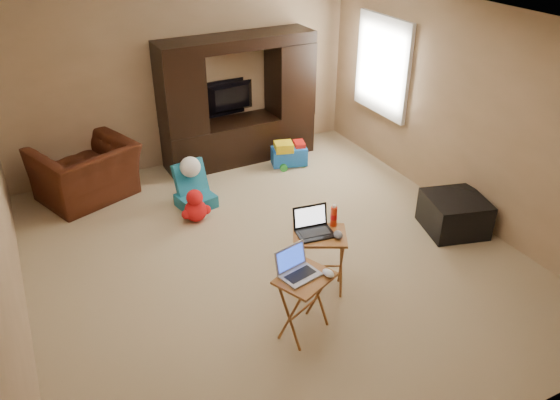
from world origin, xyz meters
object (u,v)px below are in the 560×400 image
tray_table_left (304,305)px  mouse_left (328,273)px  ottoman (454,214)px  tray_table_right (318,262)px  push_toy (289,153)px  plush_toy (195,205)px  entertainment_center (238,100)px  laptop_right (315,224)px  mouse_right (338,235)px  child_rocker (195,187)px  laptop_left (300,265)px  water_bottle (334,216)px  recliner (86,172)px  television (232,98)px

tray_table_left → mouse_left: size_ratio=4.92×
ottoman → tray_table_right: tray_table_right is taller
push_toy → plush_toy: bearing=-138.2°
entertainment_center → laptop_right: size_ratio=6.44×
mouse_right → child_rocker: bearing=106.7°
push_toy → laptop_left: bearing=-100.5°
laptop_left → water_bottle: size_ratio=1.60×
entertainment_center → tray_table_left: entertainment_center is taller
ottoman → water_bottle: water_bottle is taller
child_rocker → tray_table_right: bearing=-87.7°
plush_toy → ottoman: same height
plush_toy → ottoman: 3.07m
plush_toy → push_toy: plush_toy is taller
entertainment_center → push_toy: size_ratio=4.34×
recliner → child_rocker: 1.43m
ottoman → mouse_right: bearing=-168.8°
entertainment_center → television: bearing=88.9°
plush_toy → mouse_left: (0.43, -2.35, 0.44)m
television → laptop_left: bearing=70.9°
child_rocker → laptop_left: laptop_left is taller
entertainment_center → ottoman: 3.36m
laptop_right → mouse_right: 0.24m
tray_table_right → laptop_left: bearing=-108.3°
tray_table_right → push_toy: bearing=95.5°
entertainment_center → mouse_right: entertainment_center is taller
push_toy → tray_table_right: bearing=-96.3°
child_rocker → laptop_left: bearing=-100.0°
push_toy → ottoman: bearing=-53.3°
entertainment_center → recliner: (-2.22, -0.22, -0.54)m
water_bottle → tray_table_right: bearing=-158.2°
entertainment_center → recliner: size_ratio=1.95×
tray_table_right → laptop_left: laptop_left is taller
push_toy → tray_table_right: 2.86m
recliner → child_rocker: size_ratio=2.02×
child_rocker → plush_toy: bearing=-121.3°
tray_table_left → entertainment_center: bearing=51.8°
tray_table_left → laptop_right: size_ratio=1.80×
tray_table_left → laptop_left: 0.43m
entertainment_center → recliner: entertainment_center is taller
laptop_left → water_bottle: (0.65, 0.52, 0.02)m
laptop_left → water_bottle: 0.83m
entertainment_center → mouse_left: size_ratio=17.60×
television → mouse_left: (-0.74, -3.94, -0.22)m
tray_table_left → water_bottle: bearing=17.8°
ottoman → laptop_left: 2.59m
plush_toy → tray_table_right: tray_table_right is taller
recliner → tray_table_right: (1.70, -2.96, -0.04)m
tray_table_left → water_bottle: (0.62, 0.55, 0.45)m
entertainment_center → mouse_right: size_ratio=16.58×
mouse_left → water_bottle: 0.76m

